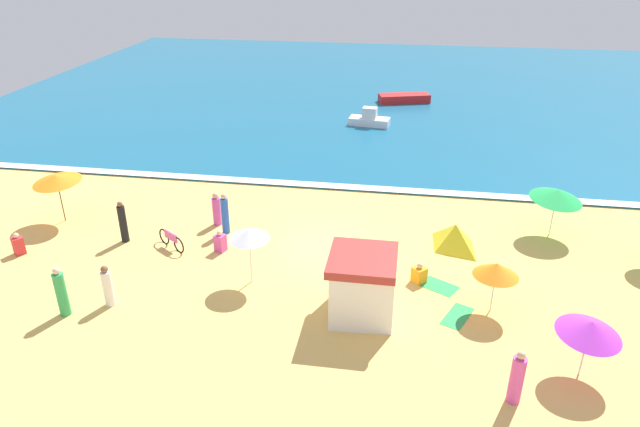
{
  "coord_description": "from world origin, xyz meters",
  "views": [
    {
      "loc": [
        3.06,
        -21.34,
        12.12
      ],
      "look_at": [
        -0.58,
        1.49,
        0.8
      ],
      "focal_mm": 32.24,
      "sensor_mm": 36.0,
      "label": 1
    }
  ],
  "objects_px": {
    "beachgoer_7": "(61,293)",
    "small_boat_1": "(369,119)",
    "beach_umbrella_2": "(557,195)",
    "beachgoer_3": "(18,245)",
    "beachgoer_12": "(123,223)",
    "beach_umbrella_1": "(590,328)",
    "small_boat_0": "(404,98)",
    "beachgoer_4": "(419,274)",
    "beachgoer_1": "(225,214)",
    "beachgoer_0": "(517,378)",
    "beachgoer_5": "(217,210)",
    "beach_tent": "(455,236)",
    "lifeguard_cabana": "(362,285)",
    "parked_bicycle": "(171,240)",
    "beach_umbrella_4": "(249,234)",
    "beach_umbrella_3": "(496,270)",
    "beachgoer_6": "(220,242)",
    "beachgoer_9": "(108,287)",
    "beach_umbrella_5": "(56,179)"
  },
  "relations": [
    {
      "from": "beachgoer_7",
      "to": "small_boat_1",
      "type": "height_order",
      "value": "beachgoer_7"
    },
    {
      "from": "beach_umbrella_2",
      "to": "beachgoer_7",
      "type": "distance_m",
      "value": 20.15
    },
    {
      "from": "beachgoer_3",
      "to": "beachgoer_12",
      "type": "distance_m",
      "value": 4.28
    },
    {
      "from": "beach_umbrella_1",
      "to": "beachgoer_7",
      "type": "distance_m",
      "value": 17.2
    },
    {
      "from": "beachgoer_7",
      "to": "small_boat_0",
      "type": "distance_m",
      "value": 32.0
    },
    {
      "from": "beach_umbrella_1",
      "to": "beachgoer_4",
      "type": "xyz_separation_m",
      "value": [
        -4.86,
        4.45,
        -1.38
      ]
    },
    {
      "from": "beachgoer_3",
      "to": "beachgoer_1",
      "type": "bearing_deg",
      "value": 21.63
    },
    {
      "from": "beachgoer_0",
      "to": "beachgoer_5",
      "type": "bearing_deg",
      "value": 141.79
    },
    {
      "from": "beach_tent",
      "to": "beachgoer_3",
      "type": "relative_size",
      "value": 2.56
    },
    {
      "from": "lifeguard_cabana",
      "to": "parked_bicycle",
      "type": "bearing_deg",
      "value": 157.79
    },
    {
      "from": "beach_umbrella_2",
      "to": "beach_umbrella_1",
      "type": "bearing_deg",
      "value": -95.41
    },
    {
      "from": "beach_umbrella_4",
      "to": "beachgoer_7",
      "type": "height_order",
      "value": "beach_umbrella_4"
    },
    {
      "from": "beach_umbrella_4",
      "to": "beachgoer_3",
      "type": "xyz_separation_m",
      "value": [
        -10.19,
        0.56,
        -1.67
      ]
    },
    {
      "from": "beachgoer_3",
      "to": "beachgoer_12",
      "type": "bearing_deg",
      "value": 23.94
    },
    {
      "from": "beach_umbrella_3",
      "to": "beach_tent",
      "type": "distance_m",
      "value": 4.74
    },
    {
      "from": "beachgoer_6",
      "to": "lifeguard_cabana",
      "type": "bearing_deg",
      "value": -29.23
    },
    {
      "from": "beach_umbrella_4",
      "to": "lifeguard_cabana",
      "type": "bearing_deg",
      "value": -17.84
    },
    {
      "from": "beachgoer_1",
      "to": "small_boat_0",
      "type": "relative_size",
      "value": 0.46
    },
    {
      "from": "beachgoer_0",
      "to": "beachgoer_9",
      "type": "relative_size",
      "value": 1.09
    },
    {
      "from": "parked_bicycle",
      "to": "small_boat_1",
      "type": "height_order",
      "value": "small_boat_1"
    },
    {
      "from": "beach_umbrella_1",
      "to": "beach_umbrella_4",
      "type": "distance_m",
      "value": 11.76
    },
    {
      "from": "beach_umbrella_3",
      "to": "small_boat_0",
      "type": "relative_size",
      "value": 0.53
    },
    {
      "from": "lifeguard_cabana",
      "to": "beachgoer_7",
      "type": "relative_size",
      "value": 1.28
    },
    {
      "from": "parked_bicycle",
      "to": "beachgoer_3",
      "type": "height_order",
      "value": "beachgoer_3"
    },
    {
      "from": "beach_umbrella_2",
      "to": "beachgoer_6",
      "type": "height_order",
      "value": "beach_umbrella_2"
    },
    {
      "from": "beachgoer_7",
      "to": "beachgoer_1",
      "type": "bearing_deg",
      "value": 61.17
    },
    {
      "from": "beach_umbrella_4",
      "to": "beachgoer_6",
      "type": "distance_m",
      "value": 3.31
    },
    {
      "from": "parked_bicycle",
      "to": "beachgoer_3",
      "type": "distance_m",
      "value": 6.29
    },
    {
      "from": "beach_umbrella_5",
      "to": "beachgoer_1",
      "type": "relative_size",
      "value": 1.55
    },
    {
      "from": "beach_umbrella_1",
      "to": "beach_umbrella_4",
      "type": "bearing_deg",
      "value": 162.93
    },
    {
      "from": "beach_umbrella_1",
      "to": "beachgoer_5",
      "type": "height_order",
      "value": "beach_umbrella_1"
    },
    {
      "from": "beach_umbrella_3",
      "to": "beach_umbrella_4",
      "type": "distance_m",
      "value": 8.92
    },
    {
      "from": "parked_bicycle",
      "to": "small_boat_0",
      "type": "relative_size",
      "value": 0.37
    },
    {
      "from": "beach_umbrella_3",
      "to": "beach_tent",
      "type": "relative_size",
      "value": 0.89
    },
    {
      "from": "beach_tent",
      "to": "beachgoer_7",
      "type": "relative_size",
      "value": 1.3
    },
    {
      "from": "small_boat_1",
      "to": "beach_umbrella_2",
      "type": "bearing_deg",
      "value": -57.77
    },
    {
      "from": "beach_umbrella_2",
      "to": "beach_umbrella_4",
      "type": "height_order",
      "value": "beach_umbrella_4"
    },
    {
      "from": "parked_bicycle",
      "to": "beachgoer_1",
      "type": "distance_m",
      "value": 2.58
    },
    {
      "from": "beachgoer_3",
      "to": "beachgoer_6",
      "type": "bearing_deg",
      "value": 10.68
    },
    {
      "from": "beach_umbrella_3",
      "to": "beach_umbrella_5",
      "type": "bearing_deg",
      "value": 167.53
    },
    {
      "from": "lifeguard_cabana",
      "to": "small_boat_0",
      "type": "xyz_separation_m",
      "value": [
        0.73,
        28.36,
        -0.78
      ]
    },
    {
      "from": "beachgoer_5",
      "to": "small_boat_0",
      "type": "relative_size",
      "value": 0.38
    },
    {
      "from": "beach_tent",
      "to": "beachgoer_4",
      "type": "bearing_deg",
      "value": -116.26
    },
    {
      "from": "beach_tent",
      "to": "beachgoer_1",
      "type": "height_order",
      "value": "beachgoer_1"
    },
    {
      "from": "beach_umbrella_5",
      "to": "small_boat_1",
      "type": "height_order",
      "value": "beach_umbrella_5"
    },
    {
      "from": "beach_umbrella_1",
      "to": "beachgoer_0",
      "type": "distance_m",
      "value": 2.76
    },
    {
      "from": "beach_umbrella_5",
      "to": "beachgoer_7",
      "type": "relative_size",
      "value": 1.55
    },
    {
      "from": "beach_umbrella_2",
      "to": "beach_umbrella_3",
      "type": "xyz_separation_m",
      "value": [
        -3.21,
        -6.32,
        -0.25
      ]
    },
    {
      "from": "lifeguard_cabana",
      "to": "small_boat_1",
      "type": "xyz_separation_m",
      "value": [
        -1.49,
        21.89,
        -0.69
      ]
    },
    {
      "from": "beachgoer_5",
      "to": "beachgoer_12",
      "type": "relative_size",
      "value": 0.84
    }
  ]
}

